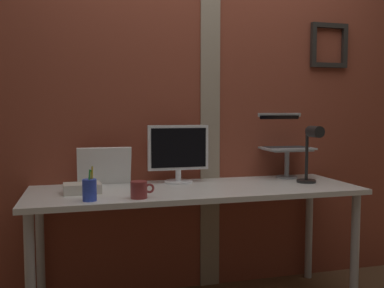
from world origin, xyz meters
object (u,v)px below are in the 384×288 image
at_px(laptop, 282,138).
at_px(desk_lamp, 311,148).
at_px(pen_cup, 90,190).
at_px(coffee_mug, 139,190).
at_px(whiteboard_panel, 104,166).
at_px(monitor, 178,151).

xyz_separation_m(laptop, desk_lamp, (0.03, -0.33, -0.04)).
height_order(pen_cup, coffee_mug, pen_cup).
xyz_separation_m(whiteboard_panel, coffee_mug, (0.15, -0.45, -0.07)).
xyz_separation_m(desk_lamp, coffee_mug, (-1.09, -0.16, -0.18)).
bearing_deg(monitor, coffee_mug, -125.98).
bearing_deg(pen_cup, coffee_mug, -0.03).
xyz_separation_m(monitor, desk_lamp, (0.78, -0.25, 0.02)).
distance_m(monitor, pen_cup, 0.70).
height_order(desk_lamp, pen_cup, desk_lamp).
height_order(whiteboard_panel, coffee_mug, whiteboard_panel).
bearing_deg(coffee_mug, whiteboard_panel, 108.48).
relative_size(monitor, whiteboard_panel, 1.19).
xyz_separation_m(monitor, coffee_mug, (-0.30, -0.42, -0.16)).
bearing_deg(monitor, desk_lamp, -17.74).
bearing_deg(desk_lamp, whiteboard_panel, 166.86).
bearing_deg(coffee_mug, pen_cup, 179.97).
height_order(monitor, whiteboard_panel, monitor).
xyz_separation_m(pen_cup, coffee_mug, (0.25, -0.00, -0.01)).
bearing_deg(laptop, pen_cup, -159.30).
relative_size(desk_lamp, pen_cup, 2.08).
distance_m(whiteboard_panel, desk_lamp, 1.27).
relative_size(laptop, pen_cup, 1.88).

